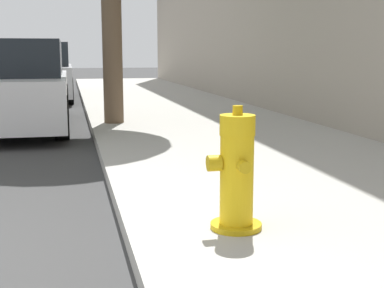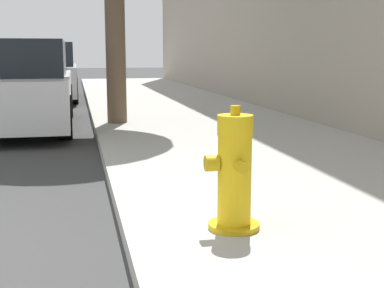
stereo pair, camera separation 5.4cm
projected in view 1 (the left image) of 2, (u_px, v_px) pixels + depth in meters
fire_hydrant at (236, 174)px, 3.35m from camera, size 0.35×0.35×0.79m
parked_car_near at (13, 87)px, 8.58m from camera, size 1.73×4.32×1.42m
parked_car_mid at (38, 73)px, 13.79m from camera, size 1.74×4.40×1.47m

